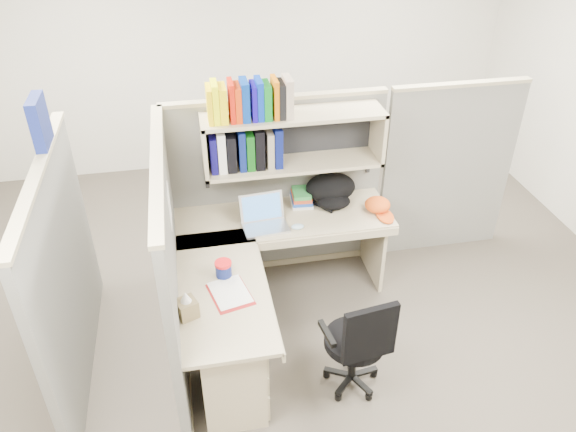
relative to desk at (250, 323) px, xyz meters
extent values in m
plane|color=#38322B|center=(0.41, 0.29, -0.44)|extent=(6.00, 6.00, 0.00)
plane|color=beige|center=(0.41, 3.29, 0.91)|extent=(6.00, 0.00, 6.00)
cube|color=#5C5C58|center=(0.41, 1.19, 0.36)|extent=(1.80, 0.06, 1.60)
cube|color=#9C9071|center=(0.41, 1.19, 1.18)|extent=(1.80, 0.08, 0.03)
cube|color=#5C5C58|center=(-0.49, 0.29, 0.36)|extent=(0.06, 1.80, 1.60)
cube|color=#9C9071|center=(-0.49, 0.29, 1.18)|extent=(0.08, 1.80, 0.03)
cube|color=#5C5C58|center=(-1.19, 0.29, 0.36)|extent=(0.06, 1.80, 1.60)
cube|color=#5C5C58|center=(1.96, 1.19, 0.36)|extent=(1.20, 0.06, 1.60)
cube|color=navy|center=(-1.19, 0.64, 1.35)|extent=(0.07, 0.27, 0.32)
cube|color=white|center=(-0.46, 0.44, 0.76)|extent=(0.00, 0.21, 0.28)
cube|color=tan|center=(0.51, 0.99, 1.11)|extent=(1.40, 0.34, 0.03)
cube|color=tan|center=(0.51, 0.99, 0.70)|extent=(1.40, 0.34, 0.03)
cube|color=tan|center=(-0.18, 0.99, 0.90)|extent=(0.03, 0.34, 0.44)
cube|color=tan|center=(1.19, 0.99, 0.90)|extent=(0.03, 0.34, 0.44)
cube|color=black|center=(0.51, 1.15, 0.90)|extent=(1.38, 0.01, 0.41)
cube|color=#E4BF04|center=(-0.11, 0.97, 1.25)|extent=(0.03, 0.20, 0.26)
cube|color=#F5FE05|center=(-0.07, 0.97, 1.27)|extent=(0.05, 0.20, 0.29)
cube|color=yellow|center=(-0.02, 0.97, 1.25)|extent=(0.06, 0.20, 0.26)
cube|color=#B71607|center=(0.05, 0.97, 1.27)|extent=(0.04, 0.20, 0.29)
cube|color=red|center=(0.09, 0.97, 1.25)|extent=(0.05, 0.20, 0.26)
cube|color=navy|center=(0.14, 0.97, 1.27)|extent=(0.06, 0.20, 0.29)
cube|color=#10048F|center=(0.21, 0.97, 1.25)|extent=(0.04, 0.20, 0.26)
cube|color=#05289C|center=(0.25, 0.97, 1.27)|extent=(0.04, 0.20, 0.29)
cube|color=#076A1A|center=(0.30, 0.97, 1.25)|extent=(0.06, 0.20, 0.26)
cube|color=#C86204|center=(0.36, 0.97, 1.27)|extent=(0.04, 0.20, 0.29)
cube|color=black|center=(0.41, 0.97, 1.25)|extent=(0.05, 0.20, 0.26)
cube|color=tan|center=(0.46, 0.97, 1.27)|extent=(0.06, 0.20, 0.29)
cube|color=#0A0749|center=(-0.11, 1.01, 0.86)|extent=(0.05, 0.24, 0.29)
cube|color=silver|center=(-0.05, 1.01, 0.87)|extent=(0.06, 0.24, 0.32)
cube|color=black|center=(0.02, 1.01, 0.86)|extent=(0.07, 0.24, 0.29)
cube|color=#081550|center=(0.10, 1.01, 0.87)|extent=(0.05, 0.24, 0.32)
cube|color=#09440D|center=(0.17, 1.01, 0.86)|extent=(0.06, 0.24, 0.29)
cube|color=black|center=(0.24, 1.01, 0.87)|extent=(0.07, 0.24, 0.32)
cube|color=gray|center=(0.32, 1.01, 0.86)|extent=(0.05, 0.24, 0.29)
cube|color=#081050|center=(0.38, 1.01, 0.87)|extent=(0.06, 0.24, 0.32)
cube|color=tan|center=(0.41, 0.86, 0.28)|extent=(1.74, 0.60, 0.03)
cube|color=tan|center=(-0.16, 0.09, 0.28)|extent=(0.60, 1.34, 0.03)
cube|color=tan|center=(0.41, 0.56, 0.24)|extent=(1.74, 0.02, 0.07)
cube|color=tan|center=(0.14, 0.09, 0.24)|extent=(0.02, 1.34, 0.07)
cube|color=tan|center=(-0.16, -0.26, -0.10)|extent=(0.40, 0.55, 0.68)
cube|color=#9C9071|center=(0.05, -0.26, 0.10)|extent=(0.02, 0.50, 0.16)
cube|color=#9C9071|center=(0.05, -0.26, -0.08)|extent=(0.02, 0.50, 0.16)
cube|color=#9C9071|center=(0.05, -0.26, -0.30)|extent=(0.02, 0.50, 0.22)
cube|color=#B2B2B7|center=(0.06, -0.26, 0.10)|extent=(0.01, 0.12, 0.01)
cube|color=tan|center=(1.21, 0.89, -0.09)|extent=(0.03, 0.55, 0.70)
cylinder|color=navy|center=(-0.14, 0.20, 0.34)|extent=(0.11, 0.11, 0.10)
cylinder|color=red|center=(-0.14, 0.20, 0.40)|extent=(0.12, 0.12, 0.02)
ellipsoid|color=#94B9D2|center=(0.48, 0.67, 0.31)|extent=(0.11, 0.09, 0.04)
cylinder|color=silver|center=(0.36, 0.99, 0.35)|extent=(0.10, 0.10, 0.11)
cylinder|color=black|center=(0.68, -0.29, -0.01)|extent=(0.42, 0.42, 0.06)
cube|color=black|center=(0.71, -0.48, 0.23)|extent=(0.37, 0.10, 0.42)
cylinder|color=black|center=(0.68, -0.29, -0.18)|extent=(0.05, 0.05, 0.36)
cylinder|color=black|center=(0.68, -0.29, -0.39)|extent=(0.40, 0.40, 0.09)
cube|color=black|center=(0.47, -0.32, 0.12)|extent=(0.07, 0.24, 0.04)
cube|color=black|center=(0.89, -0.26, 0.12)|extent=(0.07, 0.24, 0.04)
camera|label=1|loc=(-0.29, -2.87, 2.79)|focal=35.00mm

